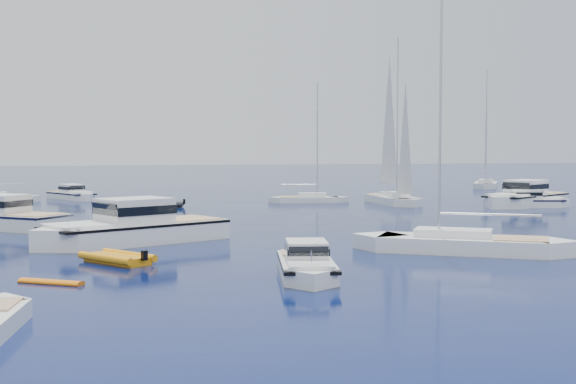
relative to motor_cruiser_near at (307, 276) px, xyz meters
name	(u,v)px	position (x,y,z in m)	size (l,w,h in m)	color
ground	(454,279)	(5.66, -2.06, 0.00)	(400.00, 400.00, 0.00)	#071249
motor_cruiser_near	(307,276)	(0.00, 0.00, 0.00)	(2.21, 7.24, 1.90)	silver
motor_cruiser_centre	(131,243)	(-6.76, 12.97, 0.00)	(3.76, 12.28, 3.22)	white
motor_cruiser_far_r	(528,207)	(28.67, 31.23, 0.00)	(2.40, 7.85, 2.06)	white
motor_cruiser_distant	(524,206)	(28.99, 32.39, 0.00)	(3.54, 11.58, 3.04)	white
motor_cruiser_horizon	(72,199)	(-11.45, 51.10, 0.00)	(2.33, 7.63, 2.00)	white
sailboat_mid_r	(462,252)	(9.60, 5.25, 0.00)	(3.11, 11.97, 17.59)	white
sailboat_centre	(309,202)	(11.04, 41.24, 0.00)	(2.13, 8.19, 12.04)	silver
sailboat_sails_r	(392,204)	(18.35, 37.91, 0.00)	(2.84, 10.94, 16.08)	white
sailboat_sails_far	(486,188)	(40.78, 62.16, 0.00)	(2.81, 10.80, 15.88)	silver
tender_yellow	(117,263)	(-7.62, 5.69, 0.00)	(2.11, 3.89, 0.95)	orange
tender_grey_far	(165,207)	(-2.98, 38.38, 0.00)	(1.90, 3.43, 0.95)	black
kayak_orange	(51,284)	(-10.25, 0.68, 0.00)	(0.56, 2.76, 0.30)	#D7650A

